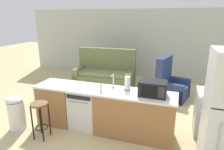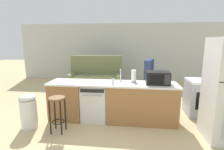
# 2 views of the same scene
# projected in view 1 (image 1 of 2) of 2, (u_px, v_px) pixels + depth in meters

# --- Properties ---
(ground_plane) EXTENTS (24.00, 24.00, 0.00)m
(ground_plane) POSITION_uv_depth(u_px,v_px,m) (97.00, 127.00, 4.34)
(ground_plane) COLOR tan
(wall_back) EXTENTS (10.00, 0.06, 2.60)m
(wall_back) POSITION_uv_depth(u_px,v_px,m) (146.00, 44.00, 7.69)
(wall_back) COLOR beige
(wall_back) RESTS_ON ground_plane
(kitchen_counter) EXTENTS (2.94, 0.66, 0.90)m
(kitchen_counter) POSITION_uv_depth(u_px,v_px,m) (107.00, 111.00, 4.14)
(kitchen_counter) COLOR #9E6B3D
(kitchen_counter) RESTS_ON ground_plane
(dishwasher) EXTENTS (0.58, 0.61, 0.84)m
(dishwasher) POSITION_uv_depth(u_px,v_px,m) (85.00, 108.00, 4.29)
(dishwasher) COLOR silver
(dishwasher) RESTS_ON ground_plane
(stove_range) EXTENTS (0.76, 0.68, 0.90)m
(stove_range) POSITION_uv_depth(u_px,v_px,m) (215.00, 114.00, 3.98)
(stove_range) COLOR #A8AAB2
(stove_range) RESTS_ON ground_plane
(microwave) EXTENTS (0.50, 0.37, 0.28)m
(microwave) POSITION_uv_depth(u_px,v_px,m) (153.00, 88.00, 3.68)
(microwave) COLOR black
(microwave) RESTS_ON kitchen_counter
(sink_faucet) EXTENTS (0.07, 0.18, 0.30)m
(sink_faucet) POSITION_uv_depth(u_px,v_px,m) (113.00, 82.00, 4.07)
(sink_faucet) COLOR silver
(sink_faucet) RESTS_ON kitchen_counter
(paper_towel_roll) EXTENTS (0.14, 0.14, 0.28)m
(paper_towel_roll) POSITION_uv_depth(u_px,v_px,m) (127.00, 83.00, 3.96)
(paper_towel_roll) COLOR #4C4C51
(paper_towel_roll) RESTS_ON kitchen_counter
(soap_bottle) EXTENTS (0.06, 0.06, 0.18)m
(soap_bottle) POSITION_uv_depth(u_px,v_px,m) (101.00, 89.00, 3.85)
(soap_bottle) COLOR silver
(soap_bottle) RESTS_ON kitchen_counter
(bar_stool) EXTENTS (0.32, 0.32, 0.74)m
(bar_stool) POSITION_uv_depth(u_px,v_px,m) (40.00, 113.00, 3.83)
(bar_stool) COLOR brown
(bar_stool) RESTS_ON ground_plane
(trash_bin) EXTENTS (0.35, 0.35, 0.74)m
(trash_bin) POSITION_uv_depth(u_px,v_px,m) (16.00, 112.00, 4.19)
(trash_bin) COLOR white
(trash_bin) RESTS_ON ground_plane
(couch) EXTENTS (2.05, 1.02, 1.27)m
(couch) POSITION_uv_depth(u_px,v_px,m) (105.00, 74.00, 6.89)
(couch) COLOR #667047
(couch) RESTS_ON ground_plane
(armchair) EXTENTS (0.99, 1.03, 1.20)m
(armchair) POSITION_uv_depth(u_px,v_px,m) (169.00, 86.00, 5.86)
(armchair) COLOR navy
(armchair) RESTS_ON ground_plane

